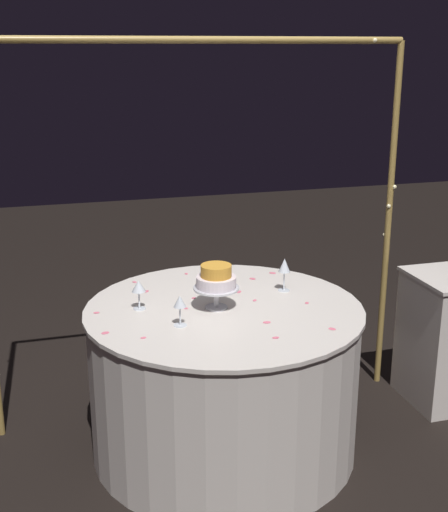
% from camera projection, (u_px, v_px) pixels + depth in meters
% --- Properties ---
extents(ground_plane, '(12.00, 12.00, 0.00)m').
position_uv_depth(ground_plane, '(224.00, 445.00, 3.54)').
color(ground_plane, black).
extents(decorative_arch, '(2.27, 0.06, 2.02)m').
position_uv_depth(decorative_arch, '(201.00, 171.00, 3.54)').
color(decorative_arch, olive).
rests_on(decorative_arch, ground).
extents(main_table, '(1.35, 1.35, 0.76)m').
position_uv_depth(main_table, '(224.00, 379.00, 3.42)').
color(main_table, silver).
rests_on(main_table, ground).
extents(tiered_cake, '(0.22, 0.22, 0.22)m').
position_uv_depth(tiered_cake, '(216.00, 280.00, 3.26)').
color(tiered_cake, silver).
rests_on(tiered_cake, main_table).
extents(wine_glass_0, '(0.07, 0.07, 0.15)m').
position_uv_depth(wine_glass_0, '(139.00, 288.00, 3.26)').
color(wine_glass_0, silver).
rests_on(wine_glass_0, main_table).
extents(wine_glass_1, '(0.06, 0.06, 0.17)m').
position_uv_depth(wine_glass_1, '(284.00, 267.00, 3.50)').
color(wine_glass_1, silver).
rests_on(wine_glass_1, main_table).
extents(wine_glass_2, '(0.06, 0.06, 0.15)m').
position_uv_depth(wine_glass_2, '(180.00, 303.00, 3.06)').
color(wine_glass_2, silver).
rests_on(wine_glass_2, main_table).
extents(rose_petal_0, '(0.04, 0.05, 0.00)m').
position_uv_depth(rose_petal_0, '(253.00, 279.00, 3.71)').
color(rose_petal_0, '#EA6B84').
rests_on(rose_petal_0, main_table).
extents(rose_petal_1, '(0.03, 0.03, 0.00)m').
position_uv_depth(rose_petal_1, '(255.00, 300.00, 3.40)').
color(rose_petal_1, '#EA6B84').
rests_on(rose_petal_1, main_table).
extents(rose_petal_2, '(0.03, 0.03, 0.00)m').
position_uv_depth(rose_petal_2, '(223.00, 282.00, 3.66)').
color(rose_petal_2, '#EA6B84').
rests_on(rose_petal_2, main_table).
extents(rose_petal_3, '(0.02, 0.03, 0.00)m').
position_uv_depth(rose_petal_3, '(186.00, 274.00, 3.79)').
color(rose_petal_3, '#EA6B84').
rests_on(rose_petal_3, main_table).
extents(rose_petal_4, '(0.03, 0.02, 0.00)m').
position_uv_depth(rose_petal_4, '(143.00, 338.00, 2.96)').
color(rose_petal_4, '#EA6B84').
rests_on(rose_petal_4, main_table).
extents(rose_petal_5, '(0.03, 0.03, 0.00)m').
position_uv_depth(rose_petal_5, '(134.00, 282.00, 3.66)').
color(rose_petal_5, '#EA6B84').
rests_on(rose_petal_5, main_table).
extents(rose_petal_6, '(0.03, 0.02, 0.00)m').
position_uv_depth(rose_petal_6, '(276.00, 338.00, 2.96)').
color(rose_petal_6, '#EA6B84').
rests_on(rose_petal_6, main_table).
extents(rose_petal_7, '(0.03, 0.03, 0.00)m').
position_uv_depth(rose_petal_7, '(186.00, 308.00, 3.29)').
color(rose_petal_7, '#EA6B84').
rests_on(rose_petal_7, main_table).
extents(rose_petal_8, '(0.04, 0.04, 0.00)m').
position_uv_depth(rose_petal_8, '(105.00, 333.00, 3.01)').
color(rose_petal_8, '#EA6B84').
rests_on(rose_petal_8, main_table).
extents(rose_petal_9, '(0.04, 0.04, 0.00)m').
position_uv_depth(rose_petal_9, '(332.00, 329.00, 3.06)').
color(rose_petal_9, '#EA6B84').
rests_on(rose_petal_9, main_table).
extents(rose_petal_10, '(0.05, 0.04, 0.00)m').
position_uv_depth(rose_petal_10, '(272.00, 273.00, 3.81)').
color(rose_petal_10, '#EA6B84').
rests_on(rose_petal_10, main_table).
extents(rose_petal_11, '(0.03, 0.03, 0.00)m').
position_uv_depth(rose_petal_11, '(194.00, 298.00, 3.43)').
color(rose_petal_11, '#EA6B84').
rests_on(rose_petal_11, main_table).
extents(rose_petal_12, '(0.04, 0.04, 0.00)m').
position_uv_depth(rose_petal_12, '(146.00, 291.00, 3.52)').
color(rose_petal_12, '#EA6B84').
rests_on(rose_petal_12, main_table).
extents(rose_petal_13, '(0.04, 0.03, 0.00)m').
position_uv_depth(rose_petal_13, '(267.00, 322.00, 3.13)').
color(rose_petal_13, '#EA6B84').
rests_on(rose_petal_13, main_table).
extents(rose_petal_14, '(0.03, 0.03, 0.00)m').
position_uv_depth(rose_petal_14, '(307.00, 303.00, 3.36)').
color(rose_petal_14, '#EA6B84').
rests_on(rose_petal_14, main_table).
extents(rose_petal_15, '(0.04, 0.04, 0.00)m').
position_uv_depth(rose_petal_15, '(239.00, 292.00, 3.52)').
color(rose_petal_15, '#EA6B84').
rests_on(rose_petal_15, main_table).
extents(rose_petal_16, '(0.03, 0.02, 0.00)m').
position_uv_depth(rose_petal_16, '(96.00, 313.00, 3.24)').
color(rose_petal_16, '#EA6B84').
rests_on(rose_petal_16, main_table).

